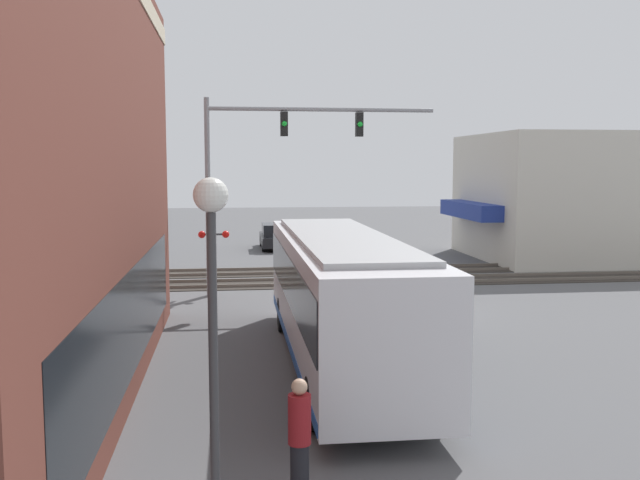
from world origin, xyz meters
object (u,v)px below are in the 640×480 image
(city_bus, at_px, (340,293))
(pedestrian_by_lamp, at_px, (300,439))
(crossing_signal, at_px, (214,234))
(pedestrian_near_bus, at_px, (402,321))
(streetlamp, at_px, (213,330))
(parked_car_white, at_px, (340,253))
(parked_car_black, at_px, (276,237))

(city_bus, height_order, pedestrian_by_lamp, city_bus)
(crossing_signal, height_order, pedestrian_near_bus, crossing_signal)
(pedestrian_near_bus, xyz_separation_m, pedestrian_by_lamp, (-7.52, 3.37, 0.00))
(streetlamp, distance_m, parked_car_white, 25.85)
(crossing_signal, relative_size, parked_car_white, 0.78)
(crossing_signal, relative_size, pedestrian_by_lamp, 2.05)
(streetlamp, bearing_deg, pedestrian_near_bus, -28.02)
(crossing_signal, bearing_deg, pedestrian_near_bus, -153.09)
(crossing_signal, distance_m, streetlamp, 18.42)
(city_bus, relative_size, streetlamp, 2.51)
(pedestrian_near_bus, bearing_deg, crossing_signal, 26.91)
(streetlamp, relative_size, pedestrian_near_bus, 2.59)
(streetlamp, xyz_separation_m, pedestrian_by_lamp, (1.07, -1.20, -1.90))
(pedestrian_by_lamp, bearing_deg, crossing_signal, 5.32)
(parked_car_black, height_order, pedestrian_near_bus, pedestrian_near_bus)
(crossing_signal, height_order, pedestrian_by_lamp, crossing_signal)
(city_bus, height_order, crossing_signal, crossing_signal)
(city_bus, xyz_separation_m, streetlamp, (-8.11, 2.88, 1.06))
(city_bus, height_order, streetlamp, streetlamp)
(crossing_signal, xyz_separation_m, parked_car_white, (6.76, -5.90, -1.65))
(streetlamp, height_order, parked_car_white, streetlamp)
(parked_car_white, height_order, parked_car_black, parked_car_black)
(parked_car_white, bearing_deg, parked_car_black, 18.61)
(pedestrian_near_bus, distance_m, pedestrian_by_lamp, 8.24)
(streetlamp, bearing_deg, crossing_signal, 1.30)
(city_bus, distance_m, streetlamp, 8.67)
(parked_car_white, bearing_deg, streetlamp, 167.71)
(city_bus, relative_size, pedestrian_near_bus, 6.51)
(parked_car_black, bearing_deg, pedestrian_near_bus, -176.04)
(parked_car_black, distance_m, pedestrian_near_bus, 24.37)
(pedestrian_near_bus, bearing_deg, pedestrian_by_lamp, 155.84)
(crossing_signal, height_order, parked_car_black, crossing_signal)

